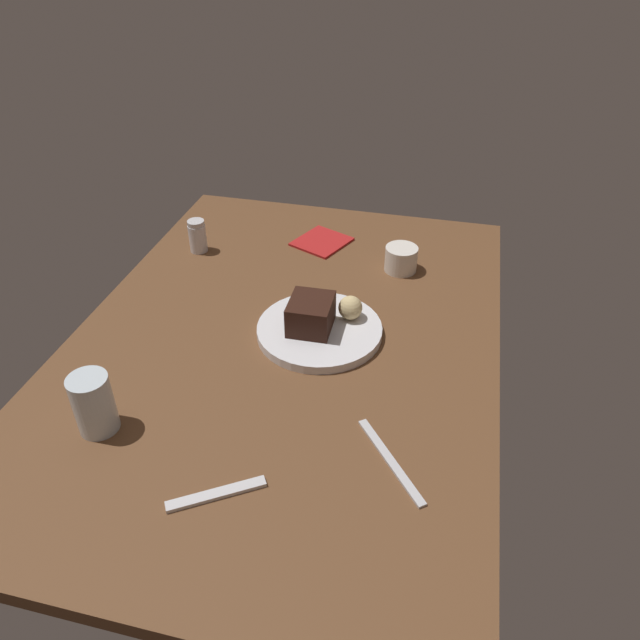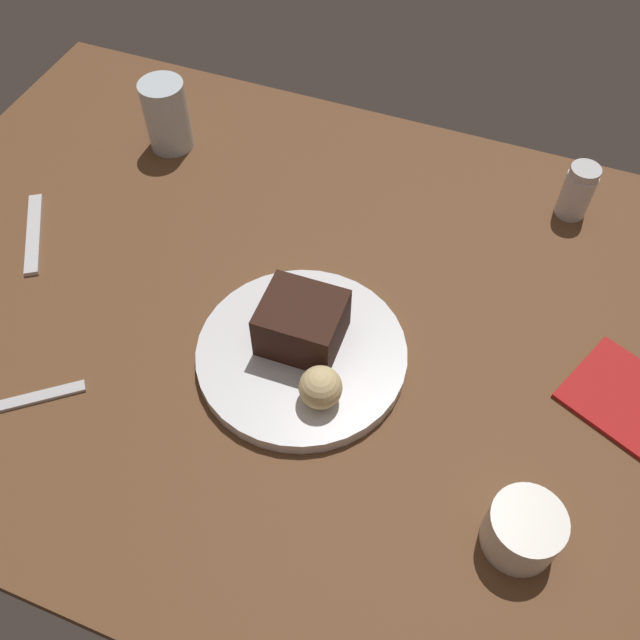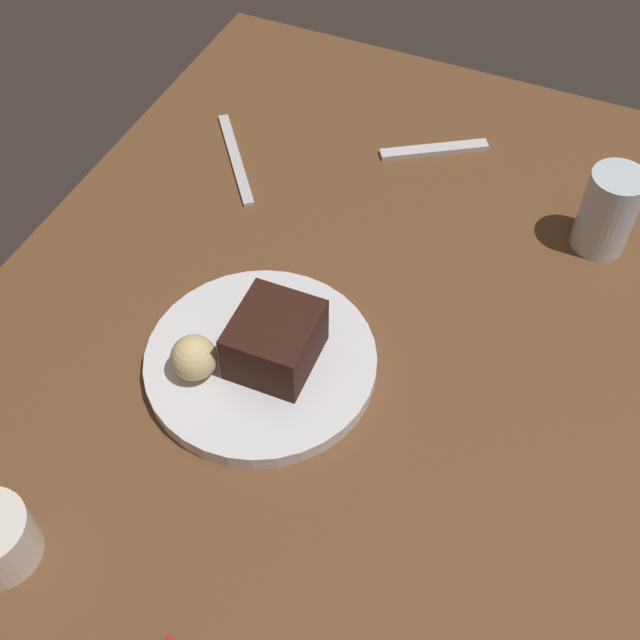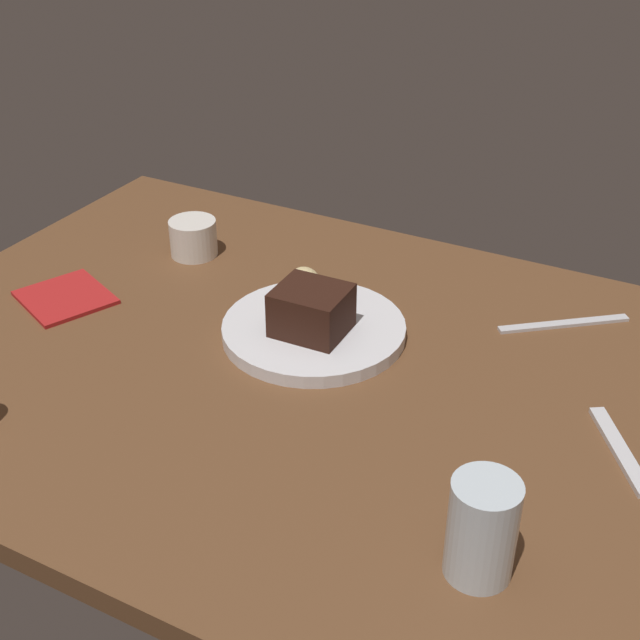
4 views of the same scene
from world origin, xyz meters
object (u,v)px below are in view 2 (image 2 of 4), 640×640
object	(u,v)px
dessert_plate	(302,355)
coffee_cup	(523,530)
water_glass	(167,115)
bread_roll	(320,387)
salt_shaker	(577,191)
chocolate_cake_slice	(302,323)
dessert_spoon	(34,234)
folded_napkin	(625,398)
butter_knife	(1,406)

from	to	relation	value
dessert_plate	coffee_cup	world-z (taller)	coffee_cup
water_glass	coffee_cup	bearing A→B (deg)	-34.14
bread_roll	salt_shaker	xyz separation A→B (cm)	(21.65, 42.19, -0.31)
water_glass	coffee_cup	distance (cm)	75.25
chocolate_cake_slice	coffee_cup	size ratio (longest dim) A/B	1.24
bread_roll	dessert_spoon	bearing A→B (deg)	166.84
dessert_spoon	folded_napkin	size ratio (longest dim) A/B	1.20
water_glass	dessert_spoon	xyz separation A→B (cm)	(-8.58, -24.07, -5.03)
chocolate_cake_slice	dessert_spoon	size ratio (longest dim) A/B	0.62
salt_shaker	folded_napkin	world-z (taller)	salt_shaker
bread_roll	salt_shaker	distance (cm)	47.42
water_glass	dessert_spoon	distance (cm)	26.04
butter_knife	water_glass	bearing A→B (deg)	56.48
coffee_cup	dessert_spoon	world-z (taller)	coffee_cup
chocolate_cake_slice	salt_shaker	distance (cm)	44.19
chocolate_cake_slice	folded_napkin	distance (cm)	38.45
chocolate_cake_slice	water_glass	xyz separation A→B (cm)	(-33.08, 28.02, 0.37)
butter_knife	chocolate_cake_slice	bearing A→B (deg)	-3.36
chocolate_cake_slice	dessert_spoon	distance (cm)	42.10
coffee_cup	butter_knife	bearing A→B (deg)	-174.05
coffee_cup	folded_napkin	xyz separation A→B (cm)	(8.39, 20.93, -2.64)
salt_shaker	butter_knife	bearing A→B (deg)	-135.16
water_glass	folded_napkin	world-z (taller)	water_glass
coffee_cup	dessert_spoon	distance (cm)	73.16
dessert_plate	butter_knife	distance (cm)	35.06
bread_roll	dessert_spoon	distance (cm)	48.09
water_glass	dessert_spoon	bearing A→B (deg)	-109.61
dessert_plate	water_glass	size ratio (longest dim) A/B	2.34
water_glass	butter_knife	bearing A→B (deg)	-85.34
dessert_plate	butter_knife	bearing A→B (deg)	-147.87
salt_shaker	folded_napkin	distance (cm)	30.73
chocolate_cake_slice	water_glass	bearing A→B (deg)	139.74
dessert_spoon	folded_napkin	distance (cm)	79.26
chocolate_cake_slice	coffee_cup	distance (cm)	32.51
dessert_plate	bread_roll	world-z (taller)	bread_roll
coffee_cup	folded_napkin	distance (cm)	22.71
bread_roll	butter_knife	bearing A→B (deg)	-158.70
dessert_plate	water_glass	xyz separation A→B (cm)	(-33.62, 29.65, 4.46)
bread_roll	folded_napkin	world-z (taller)	bread_roll
water_glass	folded_napkin	bearing A→B (deg)	-16.76
bread_roll	water_glass	size ratio (longest dim) A/B	0.46
butter_knife	bread_roll	bearing A→B (deg)	-16.88
bread_roll	folded_napkin	bearing A→B (deg)	22.82
salt_shaker	butter_knife	distance (cm)	78.80
water_glass	folded_napkin	xyz separation A→B (cm)	(70.64, -21.28, -5.08)
dessert_plate	folded_napkin	xyz separation A→B (cm)	(37.01, 8.37, -0.63)
salt_shaker	dessert_spoon	world-z (taller)	salt_shaker
salt_shaker	water_glass	size ratio (longest dim) A/B	0.75
water_glass	coffee_cup	xyz separation A→B (cm)	(62.25, -42.21, -2.45)
chocolate_cake_slice	salt_shaker	world-z (taller)	same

